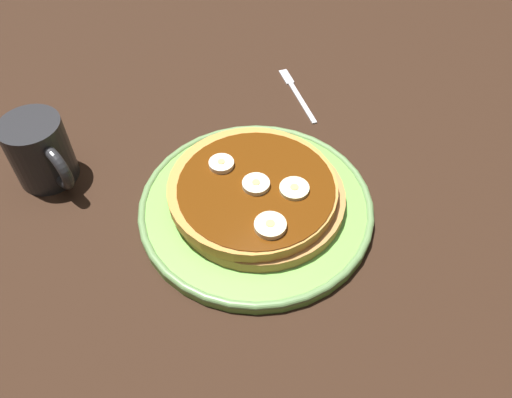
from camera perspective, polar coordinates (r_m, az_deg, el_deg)
The scene contains 9 objects.
ground_plane at distance 61.47cm, azimuth 0.00°, elevation -2.19°, with size 140.00×140.00×3.00cm, color black.
plate at distance 59.65cm, azimuth 0.00°, elevation -0.79°, with size 27.55×27.55×1.57cm.
pancake_stack at distance 58.37cm, azimuth 0.30°, elevation 0.70°, with size 20.72×19.91×3.08cm.
banana_slice_0 at distance 57.04cm, azimuth -0.08°, elevation 1.89°, with size 3.13×3.13×0.83cm.
banana_slice_1 at distance 56.63cm, azimuth 4.33°, elevation 1.14°, with size 3.35×3.35×0.69cm.
banana_slice_2 at distance 59.14cm, azimuth -3.91°, elevation 3.93°, with size 2.94×2.94×0.85cm.
banana_slice_3 at distance 53.04cm, azimuth 1.61°, elevation -3.05°, with size 3.42×3.42×0.90cm.
coffee_mug at distance 66.12cm, azimuth -23.05°, elevation 4.95°, with size 10.48×7.28×8.46cm.
fork at distance 76.67cm, azimuth 4.50°, elevation 11.99°, with size 12.05×6.72×0.50cm.
Camera 1 is at (27.01, -26.96, 46.69)cm, focal length 35.54 mm.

